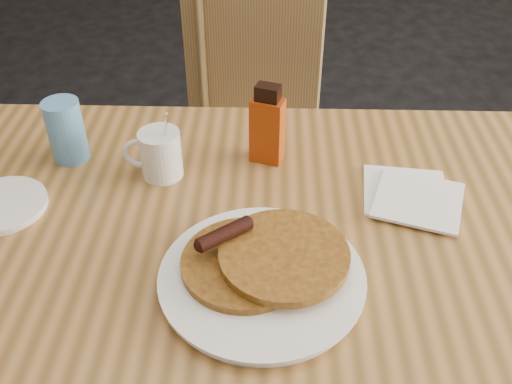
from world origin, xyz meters
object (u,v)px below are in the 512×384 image
syrup_bottle (267,127)px  pancake_plate (262,271)px  chair_main_far (250,111)px  main_table (239,247)px  blue_tumbler (66,131)px  coffee_mug (159,153)px

syrup_bottle → pancake_plate: bearing=-72.8°
chair_main_far → pancake_plate: (0.07, -0.86, 0.22)m
main_table → chair_main_far: bearing=91.9°
chair_main_far → syrup_bottle: chair_main_far is taller
syrup_bottle → blue_tumbler: (-0.40, -0.01, -0.01)m
main_table → blue_tumbler: bearing=150.1°
blue_tumbler → main_table: bearing=-29.9°
main_table → pancake_plate: (0.05, -0.11, 0.06)m
main_table → coffee_mug: coffee_mug is taller
main_table → blue_tumbler: (-0.36, 0.21, 0.10)m
chair_main_far → pancake_plate: 0.89m
pancake_plate → blue_tumbler: bearing=141.7°
blue_tumbler → coffee_mug: bearing=-14.1°
main_table → syrup_bottle: 0.25m
pancake_plate → coffee_mug: (-0.21, 0.27, 0.03)m
coffee_mug → chair_main_far: bearing=71.7°
main_table → coffee_mug: size_ratio=8.87×
pancake_plate → syrup_bottle: bearing=90.7°
syrup_bottle → blue_tumbler: 0.40m
coffee_mug → syrup_bottle: 0.22m
pancake_plate → main_table: bearing=112.3°
chair_main_far → pancake_plate: bearing=-71.7°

